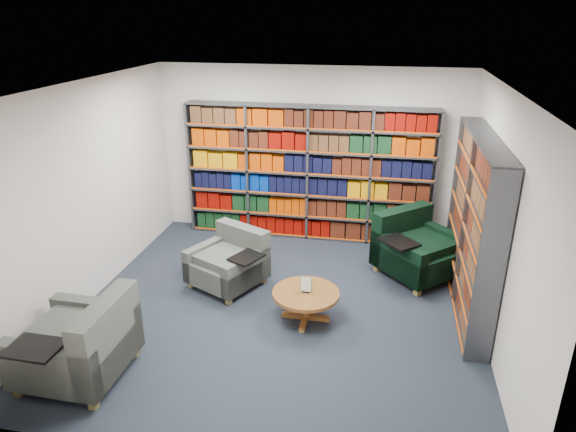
% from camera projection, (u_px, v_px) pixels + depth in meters
% --- Properties ---
extents(room_shell, '(5.02, 5.02, 2.82)m').
position_uv_depth(room_shell, '(278.00, 207.00, 6.11)').
color(room_shell, '#1C202E').
rests_on(room_shell, ground).
extents(bookshelf_back, '(4.00, 0.28, 2.20)m').
position_uv_depth(bookshelf_back, '(308.00, 174.00, 8.35)').
color(bookshelf_back, '#47494F').
rests_on(bookshelf_back, ground).
extents(bookshelf_right, '(0.28, 2.50, 2.20)m').
position_uv_depth(bookshelf_right, '(473.00, 226.00, 6.35)').
color(bookshelf_right, '#47494F').
rests_on(bookshelf_right, ground).
extents(chair_teal_left, '(1.17, 1.16, 0.79)m').
position_uv_depth(chair_teal_left, '(231.00, 263.00, 7.13)').
color(chair_teal_left, '#081B31').
rests_on(chair_teal_left, ground).
extents(chair_green_right, '(1.41, 1.41, 0.91)m').
position_uv_depth(chair_green_right, '(414.00, 250.00, 7.40)').
color(chair_green_right, black).
rests_on(chair_green_right, ground).
extents(chair_teal_front, '(1.03, 1.19, 0.92)m').
position_uv_depth(chair_teal_front, '(84.00, 346.00, 5.27)').
color(chair_teal_front, '#081B31').
rests_on(chair_teal_front, ground).
extents(coffee_table, '(0.82, 0.82, 0.58)m').
position_uv_depth(coffee_table, '(306.00, 298.00, 6.28)').
color(coffee_table, brown).
rests_on(coffee_table, ground).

